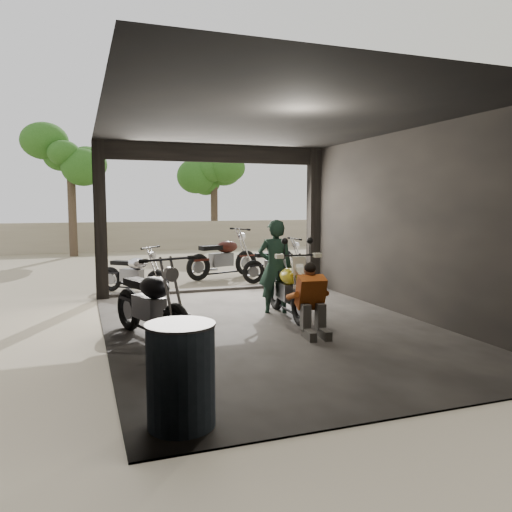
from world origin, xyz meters
TOP-DOWN VIEW (x-y plane):
  - ground at (0.00, 0.00)m, footprint 80.00×80.00m
  - garage at (0.00, 0.55)m, footprint 7.00×7.13m
  - boundary_wall at (0.00, 14.00)m, footprint 18.00×0.30m
  - tree_left at (-3.00, 12.50)m, footprint 2.20×2.20m
  - tree_right at (2.80, 14.00)m, footprint 2.20×2.20m
  - main_bike at (0.54, 0.59)m, footprint 0.86×1.80m
  - left_bike at (-1.87, -0.10)m, footprint 1.32×1.99m
  - outside_bike_a at (-1.70, 3.88)m, footprint 1.57×1.48m
  - outside_bike_b at (0.74, 5.36)m, footprint 2.07×1.38m
  - outside_bike_c at (1.83, 4.24)m, footprint 1.65×0.76m
  - rider at (0.45, 0.95)m, footprint 0.71×0.58m
  - mechanic at (0.40, -0.70)m, footprint 0.62×0.78m
  - stool at (1.81, 3.00)m, footprint 0.33×0.33m
  - helmet at (1.85, 3.01)m, footprint 0.30×0.31m
  - oil_drum at (-2.00, -3.00)m, footprint 0.70×0.70m
  - sign_post at (3.72, 3.37)m, footprint 0.84×0.08m

SIDE VIEW (x-z plane):
  - ground at x=0.00m, z-range 0.00..0.00m
  - stool at x=1.81m, z-range 0.16..0.62m
  - oil_drum at x=-2.00m, z-range 0.00..0.92m
  - outside_bike_a at x=-1.70m, z-range 0.00..1.04m
  - mechanic at x=0.40m, z-range 0.00..1.05m
  - outside_bike_c at x=1.83m, z-range 0.00..1.09m
  - helmet at x=1.85m, z-range 0.46..0.69m
  - main_bike at x=0.54m, z-range 0.00..1.17m
  - boundary_wall at x=0.00m, z-range 0.00..1.20m
  - left_bike at x=-1.87m, z-range 0.00..1.25m
  - outside_bike_b at x=0.74m, z-range 0.00..1.30m
  - rider at x=0.45m, z-range 0.00..1.67m
  - garage at x=0.00m, z-range -0.32..2.88m
  - sign_post at x=3.72m, z-range 0.45..2.96m
  - tree_right at x=2.80m, z-range 1.06..6.06m
  - tree_left at x=-3.00m, z-range 1.19..6.79m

